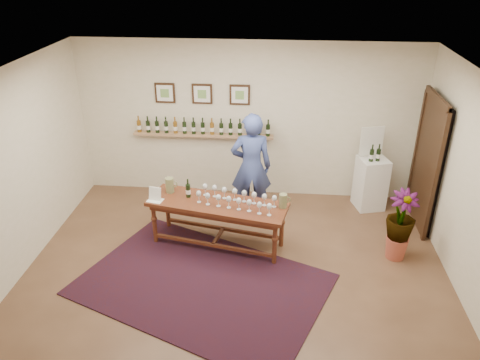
# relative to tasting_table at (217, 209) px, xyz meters

# --- Properties ---
(ground) EXTENTS (6.00, 6.00, 0.00)m
(ground) POSITION_rel_tasting_table_xyz_m (0.34, -0.74, -0.63)
(ground) COLOR #523724
(ground) RESTS_ON ground
(room_shell) EXTENTS (6.00, 6.00, 6.00)m
(room_shell) POSITION_rel_tasting_table_xyz_m (2.45, 1.12, 0.49)
(room_shell) COLOR silver
(room_shell) RESTS_ON ground
(rug) EXTENTS (3.81, 3.24, 0.02)m
(rug) POSITION_rel_tasting_table_xyz_m (-0.10, -1.00, -0.62)
(rug) COLOR #42100B
(rug) RESTS_ON ground
(tasting_table) EXTENTS (2.18, 1.08, 0.74)m
(tasting_table) POSITION_rel_tasting_table_xyz_m (0.00, 0.00, 0.00)
(tasting_table) COLOR #481C12
(tasting_table) RESTS_ON ground
(table_glasses) EXTENTS (1.49, 0.69, 0.20)m
(table_glasses) POSITION_rel_tasting_table_xyz_m (0.29, -0.04, 0.21)
(table_glasses) COLOR silver
(table_glasses) RESTS_ON tasting_table
(table_bottles) EXTENTS (0.30, 0.20, 0.31)m
(table_bottles) POSITION_rel_tasting_table_xyz_m (-0.45, 0.18, 0.26)
(table_bottles) COLOR black
(table_bottles) RESTS_ON tasting_table
(pitcher_left) EXTENTS (0.17, 0.17, 0.24)m
(pitcher_left) POSITION_rel_tasting_table_xyz_m (-0.77, 0.27, 0.23)
(pitcher_left) COLOR olive
(pitcher_left) RESTS_ON tasting_table
(pitcher_right) EXTENTS (0.16, 0.16, 0.21)m
(pitcher_right) POSITION_rel_tasting_table_xyz_m (0.98, -0.05, 0.22)
(pitcher_right) COLOR olive
(pitcher_right) RESTS_ON tasting_table
(menu_card) EXTENTS (0.26, 0.21, 0.21)m
(menu_card) POSITION_rel_tasting_table_xyz_m (-0.94, 0.00, 0.22)
(menu_card) COLOR white
(menu_card) RESTS_ON tasting_table
(display_pedestal) EXTENTS (0.57, 0.57, 0.92)m
(display_pedestal) POSITION_rel_tasting_table_xyz_m (2.51, 1.40, -0.17)
(display_pedestal) COLOR white
(display_pedestal) RESTS_ON ground
(pedestal_bottles) EXTENTS (0.28, 0.14, 0.27)m
(pedestal_bottles) POSITION_rel_tasting_table_xyz_m (2.49, 1.31, 0.43)
(pedestal_bottles) COLOR black
(pedestal_bottles) RESTS_ON display_pedestal
(info_sign) EXTENTS (0.40, 0.13, 0.56)m
(info_sign) POSITION_rel_tasting_table_xyz_m (2.45, 1.50, 0.58)
(info_sign) COLOR white
(info_sign) RESTS_ON display_pedestal
(potted_plant) EXTENTS (0.56, 0.56, 0.95)m
(potted_plant) POSITION_rel_tasting_table_xyz_m (2.67, -0.11, -0.07)
(potted_plant) COLOR #AE4E3A
(potted_plant) RESTS_ON ground
(person) EXTENTS (0.72, 0.52, 1.84)m
(person) POSITION_rel_tasting_table_xyz_m (0.45, 0.90, 0.29)
(person) COLOR #3B4B8B
(person) RESTS_ON ground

